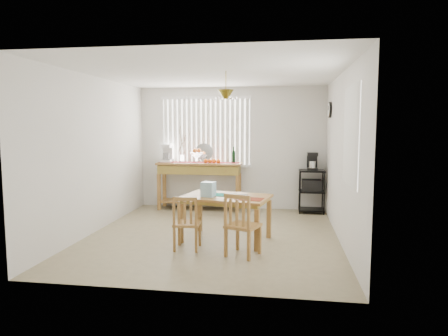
% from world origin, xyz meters
% --- Properties ---
extents(ground, '(4.00, 4.50, 0.01)m').
position_xyz_m(ground, '(0.00, 0.00, -0.01)').
color(ground, gray).
extents(room_shell, '(4.20, 4.70, 2.70)m').
position_xyz_m(room_shell, '(0.00, 0.02, 1.69)').
color(room_shell, silver).
rests_on(room_shell, ground).
extents(sideboard, '(1.79, 0.50, 1.00)m').
position_xyz_m(sideboard, '(-0.63, 1.98, 0.75)').
color(sideboard, olive).
rests_on(sideboard, ground).
extents(sideboard_items, '(1.70, 0.43, 0.77)m').
position_xyz_m(sideboard_items, '(-0.93, 2.00, 1.16)').
color(sideboard_items, maroon).
rests_on(sideboard_items, sideboard).
extents(wire_cart, '(0.52, 0.42, 0.88)m').
position_xyz_m(wire_cart, '(1.70, 2.00, 0.53)').
color(wire_cart, black).
rests_on(wire_cart, ground).
extents(cart_items, '(0.21, 0.25, 0.36)m').
position_xyz_m(cart_items, '(1.70, 2.01, 1.05)').
color(cart_items, black).
rests_on(cart_items, wire_cart).
extents(dining_table, '(1.45, 1.08, 0.70)m').
position_xyz_m(dining_table, '(0.25, -0.25, 0.62)').
color(dining_table, olive).
rests_on(dining_table, ground).
extents(table_items, '(1.00, 0.66, 0.22)m').
position_xyz_m(table_items, '(0.10, -0.33, 0.79)').
color(table_items, '#157667').
rests_on(table_items, dining_table).
extents(chair_left, '(0.38, 0.38, 0.79)m').
position_xyz_m(chair_left, '(-0.24, -0.81, 0.39)').
color(chair_left, olive).
rests_on(chair_left, ground).
extents(chair_right, '(0.52, 0.52, 0.88)m').
position_xyz_m(chair_right, '(0.58, -0.97, 0.43)').
color(chair_right, olive).
rests_on(chair_right, ground).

